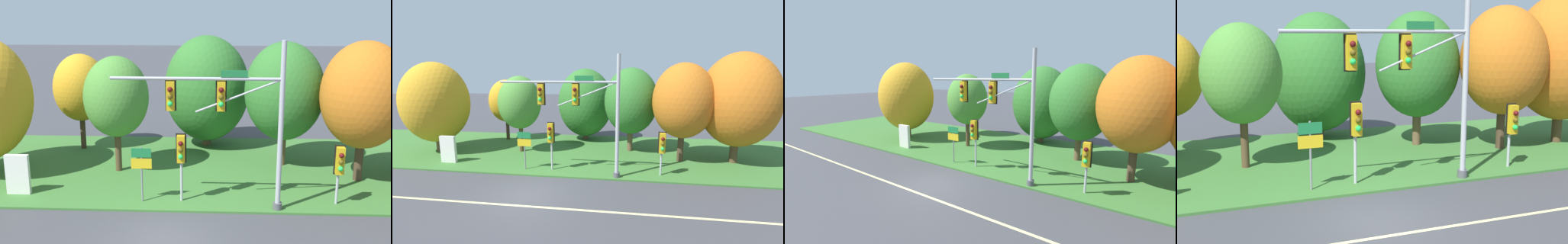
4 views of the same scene
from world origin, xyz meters
The scene contains 14 objects.
ground_plane centered at (0.00, 0.00, 0.00)m, with size 160.00×160.00×0.00m, color #3D3D42.
lane_stripe centered at (0.00, -1.20, 0.00)m, with size 36.00×0.16×0.01m, color beige.
grass_verge centered at (0.00, 8.25, 0.05)m, with size 48.00×11.50×0.10m, color #386B2D.
traffic_signal_mast centered at (2.71, 2.87, 4.44)m, with size 7.31×0.49×7.29m.
pedestrian_signal_near_kerb centered at (7.34, 3.42, 2.04)m, with size 0.46×0.55×2.75m.
pedestrian_signal_further_along centered at (0.43, 3.45, 2.40)m, with size 0.46×0.55×3.17m.
route_sign_post centered at (-1.34, 3.44, 1.82)m, with size 0.92×0.08×2.55m.
tree_nearest_road centered at (-9.96, 6.70, 4.08)m, with size 5.11×5.11×7.19m.
tree_left_of_mast centered at (-6.17, 11.33, 3.84)m, with size 3.21×3.21×5.76m.
tree_behind_signpost centered at (-3.22, 7.47, 4.08)m, with size 3.36×3.36×6.10m.
tree_mid_verge centered at (1.32, 12.46, 3.65)m, with size 5.16×5.16×6.79m.
tree_tall_centre centered at (5.54, 8.87, 4.18)m, with size 4.24×4.24×6.75m.
tree_right_far centered at (9.09, 6.66, 4.44)m, with size 4.22×4.22×6.99m.
info_kiosk centered at (-7.26, 4.07, 1.04)m, with size 1.10×0.24×1.90m.
Camera 3 is at (10.13, -9.76, 5.97)m, focal length 24.00 mm.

